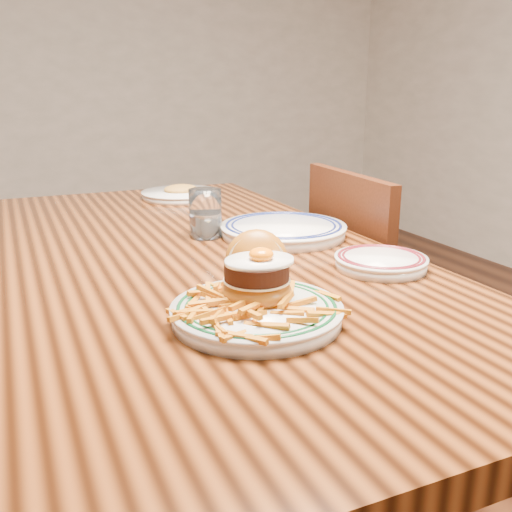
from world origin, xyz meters
name	(u,v)px	position (x,y,z in m)	size (l,w,h in m)	color
table	(186,291)	(0.00, 0.00, 0.66)	(0.85, 1.60, 0.75)	black
chair_right	(380,316)	(0.59, 0.09, 0.47)	(0.43, 0.43, 0.88)	#3E1C0D
main_plate	(257,296)	(0.00, -0.39, 0.78)	(0.26, 0.27, 0.12)	white
side_plate	(381,261)	(0.31, -0.27, 0.77)	(0.18, 0.18, 0.03)	white
rear_plate	(283,229)	(0.25, 0.03, 0.77)	(0.29, 0.29, 0.03)	white
water_glass	(205,216)	(0.08, 0.10, 0.80)	(0.08, 0.08, 0.11)	white
far_plate	(181,194)	(0.17, 0.59, 0.76)	(0.24, 0.24, 0.04)	white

